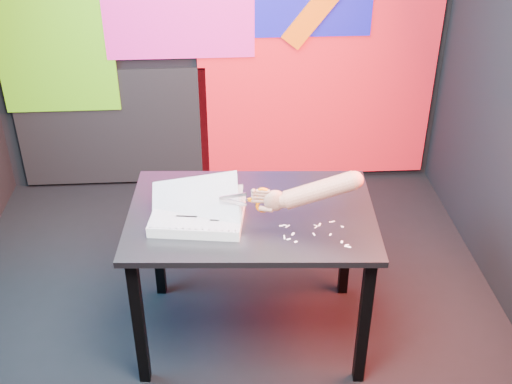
{
  "coord_description": "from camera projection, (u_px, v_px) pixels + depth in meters",
  "views": [
    {
      "loc": [
        -0.02,
        -2.56,
        2.39
      ],
      "look_at": [
        0.14,
        -0.1,
        0.87
      ],
      "focal_mm": 45.0,
      "sensor_mm": 36.0,
      "label": 1
    }
  ],
  "objects": [
    {
      "name": "work_table",
      "position": [
        252.0,
        229.0,
        3.03
      ],
      "size": [
        1.19,
        0.83,
        0.75
      ],
      "rotation": [
        0.0,
        0.0,
        -0.06
      ],
      "color": "black",
      "rests_on": "ground"
    },
    {
      "name": "paper_clippings",
      "position": [
        313.0,
        233.0,
        2.83
      ],
      "size": [
        0.29,
        0.21,
        0.0
      ],
      "color": "white",
      "rests_on": "work_table"
    },
    {
      "name": "scissors",
      "position": [
        259.0,
        200.0,
        2.82
      ],
      "size": [
        0.23,
        0.04,
        0.13
      ],
      "rotation": [
        0.0,
        0.0,
        -0.14
      ],
      "color": "silver",
      "rests_on": "printout_stack"
    },
    {
      "name": "printout_stack",
      "position": [
        198.0,
        216.0,
        2.9
      ],
      "size": [
        0.44,
        0.35,
        0.22
      ],
      "rotation": [
        0.0,
        0.0,
        -0.14
      ],
      "color": "beige",
      "rests_on": "work_table"
    },
    {
      "name": "room",
      "position": [
        222.0,
        85.0,
        2.72
      ],
      "size": [
        3.01,
        3.01,
        2.71
      ],
      "color": "black",
      "rests_on": "ground"
    },
    {
      "name": "backdrop",
      "position": [
        229.0,
        55.0,
        4.17
      ],
      "size": [
        2.88,
        0.05,
        2.08
      ],
      "color": "red",
      "rests_on": "ground"
    },
    {
      "name": "hand_forearm",
      "position": [
        312.0,
        192.0,
        2.78
      ],
      "size": [
        0.47,
        0.13,
        0.21
      ],
      "rotation": [
        0.0,
        0.0,
        -0.14
      ],
      "color": "tan",
      "rests_on": "work_table"
    }
  ]
}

